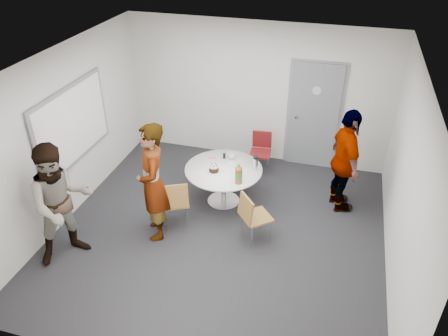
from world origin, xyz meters
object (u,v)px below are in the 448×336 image
(chair_near_left, at_px, (175,200))
(chair_near_right, at_px, (252,214))
(person_main, at_px, (153,183))
(person_left, at_px, (62,203))
(chair_far, at_px, (261,148))
(door, at_px, (314,116))
(table, at_px, (225,173))
(person_right, at_px, (345,162))
(whiteboard, at_px, (73,125))

(chair_near_left, xyz_separation_m, chair_near_right, (1.21, 0.01, -0.02))
(chair_near_left, bearing_deg, chair_near_right, -25.72)
(person_main, bearing_deg, person_left, -79.52)
(chair_far, xyz_separation_m, person_main, (-1.16, -2.27, 0.46))
(door, height_order, chair_near_right, door)
(table, xyz_separation_m, person_right, (1.88, 0.41, 0.30))
(person_left, bearing_deg, whiteboard, 63.02)
(whiteboard, relative_size, person_right, 1.06)
(whiteboard, bearing_deg, person_right, 13.33)
(chair_far, distance_m, person_main, 2.59)
(chair_near_left, distance_m, person_main, 0.52)
(chair_near_left, relative_size, chair_far, 1.09)
(door, xyz_separation_m, chair_near_right, (-0.59, -2.53, -0.52))
(table, relative_size, chair_near_right, 1.55)
(whiteboard, height_order, chair_near_left, whiteboard)
(person_right, bearing_deg, person_left, 101.15)
(door, distance_m, table, 2.14)
(chair_near_left, xyz_separation_m, chair_far, (0.92, 2.06, -0.05))
(chair_near_left, height_order, person_left, person_left)
(table, relative_size, person_main, 0.68)
(table, xyz_separation_m, chair_near_left, (-0.56, -0.84, -0.07))
(person_right, bearing_deg, door, 6.47)
(person_left, bearing_deg, chair_near_left, -10.58)
(chair_near_left, relative_size, chair_near_right, 1.04)
(table, height_order, person_main, person_main)
(whiteboard, xyz_separation_m, person_left, (0.51, -1.26, -0.53))
(whiteboard, bearing_deg, table, 14.10)
(person_right, bearing_deg, chair_near_left, 97.00)
(chair_near_right, bearing_deg, chair_near_left, -129.69)
(person_main, height_order, person_right, person_main)
(table, bearing_deg, whiteboard, -165.90)
(chair_far, height_order, person_right, person_right)
(chair_near_right, bearing_deg, chair_far, 147.89)
(chair_far, height_order, person_main, person_main)
(person_left, bearing_deg, door, 0.17)
(chair_far, relative_size, person_right, 0.44)
(whiteboard, height_order, person_left, whiteboard)
(door, xyz_separation_m, chair_near_left, (-1.80, -2.54, -0.50))
(chair_near_right, height_order, person_main, person_main)
(whiteboard, height_order, table, whiteboard)
(chair_near_right, bearing_deg, whiteboard, -134.97)
(chair_near_left, bearing_deg, person_right, 1.03)
(door, height_order, chair_far, door)
(person_main, bearing_deg, door, 116.27)
(chair_far, xyz_separation_m, person_right, (1.52, -0.80, 0.42))
(person_main, relative_size, person_left, 1.02)
(chair_far, distance_m, person_right, 1.77)
(chair_near_right, height_order, chair_far, chair_near_right)
(table, relative_size, person_left, 0.70)
(chair_far, bearing_deg, chair_near_right, 93.59)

